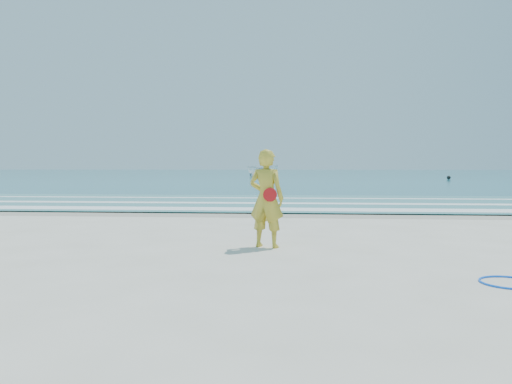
{
  "coord_description": "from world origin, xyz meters",
  "views": [
    {
      "loc": [
        1.44,
        -7.51,
        1.61
      ],
      "look_at": [
        0.5,
        4.0,
        1.0
      ],
      "focal_mm": 35.0,
      "sensor_mm": 36.0,
      "label": 1
    }
  ],
  "objects": [
    {
      "name": "ground",
      "position": [
        0.0,
        0.0,
        0.0
      ],
      "size": [
        400.0,
        400.0,
        0.0
      ],
      "primitive_type": "plane",
      "color": "silver",
      "rests_on": "ground"
    },
    {
      "name": "wet_sand",
      "position": [
        0.0,
        9.0,
        0.0
      ],
      "size": [
        400.0,
        2.4,
        0.0
      ],
      "primitive_type": "cube",
      "color": "#B2A893",
      "rests_on": "ground"
    },
    {
      "name": "ocean",
      "position": [
        0.0,
        105.0,
        0.02
      ],
      "size": [
        400.0,
        190.0,
        0.04
      ],
      "primitive_type": "cube",
      "color": "#19727F",
      "rests_on": "ground"
    },
    {
      "name": "shallow",
      "position": [
        0.0,
        14.0,
        0.04
      ],
      "size": [
        400.0,
        10.0,
        0.01
      ],
      "primitive_type": "cube",
      "color": "#59B7AD",
      "rests_on": "ocean"
    },
    {
      "name": "foam_near",
      "position": [
        0.0,
        10.3,
        0.05
      ],
      "size": [
        400.0,
        1.4,
        0.01
      ],
      "primitive_type": "cube",
      "color": "white",
      "rests_on": "shallow"
    },
    {
      "name": "foam_mid",
      "position": [
        0.0,
        13.2,
        0.05
      ],
      "size": [
        400.0,
        0.9,
        0.01
      ],
      "primitive_type": "cube",
      "color": "white",
      "rests_on": "shallow"
    },
    {
      "name": "foam_far",
      "position": [
        0.0,
        16.5,
        0.05
      ],
      "size": [
        400.0,
        0.6,
        0.01
      ],
      "primitive_type": "cube",
      "color": "white",
      "rests_on": "shallow"
    },
    {
      "name": "hoop",
      "position": [
        4.35,
        -0.52,
        0.01
      ],
      "size": [
        0.83,
        0.83,
        0.03
      ],
      "primitive_type": "torus",
      "rotation": [
        0.0,
        0.0,
        -0.06
      ],
      "color": "#0E61FF",
      "rests_on": "ground"
    },
    {
      "name": "boat",
      "position": [
        -3.32,
        62.93,
        0.9
      ],
      "size": [
        4.73,
        2.88,
        1.71
      ],
      "primitive_type": "imported",
      "rotation": [
        0.0,
        0.0,
        1.86
      ],
      "color": "white",
      "rests_on": "ocean"
    },
    {
      "name": "buoy",
      "position": [
        19.11,
        52.14,
        0.26
      ],
      "size": [
        0.44,
        0.44,
        0.44
      ],
      "primitive_type": "sphere",
      "color": "black",
      "rests_on": "ocean"
    },
    {
      "name": "woman",
      "position": [
        0.85,
        2.25,
        0.97
      ],
      "size": [
        0.81,
        0.65,
        1.93
      ],
      "color": "gold",
      "rests_on": "ground"
    }
  ]
}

